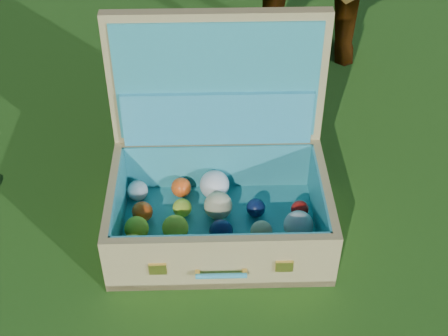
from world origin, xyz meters
TOP-DOWN VIEW (x-y plane):
  - ground at (0.00, 0.00)m, footprint 60.00×60.00m
  - suitcase at (0.10, -0.06)m, footprint 0.67×0.55m

SIDE VIEW (x-z plane):
  - ground at x=0.00m, z-range 0.00..0.00m
  - suitcase at x=0.10m, z-range -0.13..0.45m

